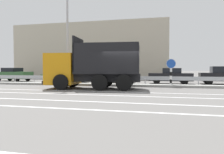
{
  "coord_description": "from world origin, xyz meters",
  "views": [
    {
      "loc": [
        2.62,
        -14.37,
        1.38
      ],
      "look_at": [
        -1.23,
        1.51,
        0.78
      ],
      "focal_mm": 35.0,
      "sensor_mm": 36.0,
      "label": 1
    }
  ],
  "objects": [
    {
      "name": "lane_strip_1",
      "position": [
        -2.19,
        -3.41,
        0.0
      ],
      "size": [
        56.7,
        0.16,
        0.01
      ],
      "primitive_type": "cube",
      "color": "silver",
      "rests_on": "ground_plane"
    },
    {
      "name": "median_guardrail",
      "position": [
        0.0,
        3.84,
        0.57
      ],
      "size": [
        56.7,
        0.09,
        0.78
      ],
      "color": "#9EA0A5",
      "rests_on": "ground_plane"
    },
    {
      "name": "median_road_sign",
      "position": [
        3.07,
        2.85,
        1.14
      ],
      "size": [
        0.73,
        0.16,
        2.16
      ],
      "color": "white",
      "rests_on": "ground_plane"
    },
    {
      "name": "parked_car_2",
      "position": [
        -7.67,
        6.91,
        0.64
      ],
      "size": [
        4.94,
        1.97,
        1.23
      ],
      "rotation": [
        0.0,
        0.0,
        -1.61
      ],
      "color": "#335B33",
      "rests_on": "ground_plane"
    },
    {
      "name": "lane_strip_2",
      "position": [
        -2.19,
        -5.66,
        0.0
      ],
      "size": [
        56.7,
        0.16,
        0.01
      ],
      "primitive_type": "cube",
      "color": "silver",
      "rests_on": "ground_plane"
    },
    {
      "name": "lane_strip_0",
      "position": [
        -2.19,
        -1.63,
        0.0
      ],
      "size": [
        56.7,
        0.16,
        0.01
      ],
      "primitive_type": "cube",
      "color": "silver",
      "rests_on": "ground_plane"
    },
    {
      "name": "median_island",
      "position": [
        0.0,
        2.85,
        0.09
      ],
      "size": [
        31.19,
        1.1,
        0.18
      ],
      "primitive_type": "cube",
      "color": "gray",
      "rests_on": "ground_plane"
    },
    {
      "name": "parked_car_5",
      "position": [
        7.63,
        7.19,
        0.79
      ],
      "size": [
        3.84,
        1.86,
        1.62
      ],
      "rotation": [
        0.0,
        0.0,
        -1.59
      ],
      "color": "black",
      "rests_on": "ground_plane"
    },
    {
      "name": "ground_plane",
      "position": [
        0.0,
        0.0,
        0.0
      ],
      "size": [
        320.0,
        320.0,
        0.0
      ],
      "primitive_type": "plane",
      "color": "#605E5B"
    },
    {
      "name": "parked_car_1",
      "position": [
        -14.11,
        6.98,
        0.77
      ],
      "size": [
        4.27,
        2.18,
        1.52
      ],
      "rotation": [
        0.0,
        0.0,
        -1.66
      ],
      "color": "#335B33",
      "rests_on": "ground_plane"
    },
    {
      "name": "dump_truck",
      "position": [
        -3.01,
        0.09,
        1.28
      ],
      "size": [
        6.68,
        3.25,
        3.57
      ],
      "rotation": [
        0.0,
        0.0,
        1.67
      ],
      "color": "orange",
      "rests_on": "ground_plane"
    },
    {
      "name": "lane_strip_3",
      "position": [
        -2.19,
        -7.41,
        0.0
      ],
      "size": [
        56.7,
        0.16,
        0.01
      ],
      "primitive_type": "cube",
      "color": "silver",
      "rests_on": "ground_plane"
    },
    {
      "name": "parked_car_3",
      "position": [
        -2.53,
        7.16,
        0.7
      ],
      "size": [
        4.12,
        2.07,
        1.38
      ],
      "rotation": [
        0.0,
        0.0,
        -1.56
      ],
      "color": "gray",
      "rests_on": "ground_plane"
    },
    {
      "name": "background_building_0",
      "position": [
        -8.35,
        19.07,
        4.01
      ],
      "size": [
        22.99,
        9.08,
        8.02
      ],
      "primitive_type": "cube",
      "color": "#B7AD99",
      "rests_on": "ground_plane"
    },
    {
      "name": "parked_car_4",
      "position": [
        3.12,
        6.49,
        0.74
      ],
      "size": [
        3.92,
        2.03,
        1.46
      ],
      "rotation": [
        0.0,
        0.0,
        1.59
      ],
      "color": "black",
      "rests_on": "ground_plane"
    },
    {
      "name": "street_lamp_1",
      "position": [
        -5.43,
        2.64,
        4.69
      ],
      "size": [
        0.71,
        2.43,
        8.38
      ],
      "color": "#ADADB2",
      "rests_on": "ground_plane"
    }
  ]
}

